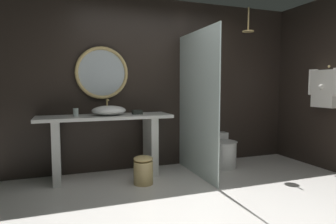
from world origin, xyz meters
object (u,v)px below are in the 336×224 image
object	(u,v)px
tissue_box	(137,112)
toilet	(222,151)
hanging_bathrobe	(325,86)
vessel_sink	(109,110)
waste_bin	(143,170)
rain_shower_head	(248,28)
round_wall_mirror	(102,73)
tumbler_cup	(76,112)

from	to	relation	value
tissue_box	toilet	xyz separation A→B (m)	(1.34, -0.08, -0.65)
tissue_box	toilet	world-z (taller)	tissue_box
tissue_box	hanging_bathrobe	world-z (taller)	hanging_bathrobe
vessel_sink	waste_bin	size ratio (longest dim) A/B	1.26
toilet	hanging_bathrobe	bearing A→B (deg)	-27.75
vessel_sink	rain_shower_head	bearing A→B (deg)	-1.53
rain_shower_head	hanging_bathrobe	world-z (taller)	rain_shower_head
tissue_box	toilet	bearing A→B (deg)	-3.32
vessel_sink	rain_shower_head	distance (m)	2.52
round_wall_mirror	hanging_bathrobe	bearing A→B (deg)	-18.21
round_wall_mirror	rain_shower_head	world-z (taller)	rain_shower_head
hanging_bathrobe	toilet	world-z (taller)	hanging_bathrobe
vessel_sink	tumbler_cup	distance (m)	0.44
tumbler_cup	tissue_box	size ratio (longest dim) A/B	0.79
tumbler_cup	tissue_box	bearing A→B (deg)	-1.54
waste_bin	tissue_box	bearing A→B (deg)	85.03
tissue_box	hanging_bathrobe	xyz separation A→B (m)	(2.66, -0.77, 0.37)
vessel_sink	tumbler_cup	xyz separation A→B (m)	(-0.43, 0.04, -0.01)
rain_shower_head	hanging_bathrobe	size ratio (longest dim) A/B	0.61
vessel_sink	round_wall_mirror	bearing A→B (deg)	99.89
rain_shower_head	tumbler_cup	bearing A→B (deg)	177.77
rain_shower_head	toilet	distance (m)	1.98
rain_shower_head	waste_bin	world-z (taller)	rain_shower_head
vessel_sink	round_wall_mirror	xyz separation A→B (m)	(-0.05, 0.27, 0.52)
hanging_bathrobe	round_wall_mirror	bearing A→B (deg)	161.79
tumbler_cup	tissue_box	world-z (taller)	tumbler_cup
tumbler_cup	hanging_bathrobe	size ratio (longest dim) A/B	0.17
tumbler_cup	toilet	bearing A→B (deg)	-2.64
vessel_sink	tissue_box	world-z (taller)	vessel_sink
toilet	vessel_sink	bearing A→B (deg)	178.14
tumbler_cup	rain_shower_head	distance (m)	2.91
hanging_bathrobe	waste_bin	size ratio (longest dim) A/B	1.68
tumbler_cup	tissue_box	distance (m)	0.84
round_wall_mirror	toilet	xyz separation A→B (m)	(1.80, -0.33, -1.22)
waste_bin	tumbler_cup	bearing A→B (deg)	148.78
vessel_sink	waste_bin	distance (m)	0.94
tissue_box	hanging_bathrobe	size ratio (longest dim) A/B	0.22
tumbler_cup	waste_bin	world-z (taller)	tumbler_cup
vessel_sink	toilet	distance (m)	1.88
tumbler_cup	tissue_box	xyz separation A→B (m)	(0.84, -0.02, -0.02)
tumbler_cup	toilet	xyz separation A→B (m)	(2.18, -0.10, -0.68)
tumbler_cup	waste_bin	size ratio (longest dim) A/B	0.29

